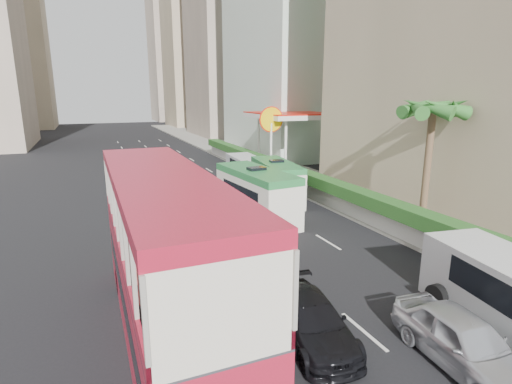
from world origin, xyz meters
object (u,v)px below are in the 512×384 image
car_black (311,338)px  panel_van_near (511,295)px  panel_van_far (245,168)px  minibus_near (256,195)px  car_silver_lane_b (460,365)px  double_decker_bus (165,260)px  minibus_far (276,181)px  van_asset (233,199)px  car_silver_lane_a (230,247)px  palm_tree (427,171)px  shell_station (290,142)px

car_black → panel_van_near: 6.32m
panel_van_far → minibus_near: bearing=-104.6°
car_silver_lane_b → panel_van_far: bearing=86.9°
panel_van_near → double_decker_bus: bearing=169.2°
car_silver_lane_b → minibus_near: bearing=94.7°
double_decker_bus → minibus_far: bearing=53.3°
van_asset → panel_van_near: bearing=-88.7°
double_decker_bus → car_silver_lane_a: 7.89m
palm_tree → van_asset: bearing=121.3°
double_decker_bus → panel_van_near: 10.57m
double_decker_bus → minibus_near: size_ratio=1.67×
minibus_near → panel_van_near: 13.81m
minibus_near → van_asset: bearing=81.7°
minibus_near → car_silver_lane_b: bearing=-95.6°
van_asset → palm_tree: palm_tree is taller
car_black → palm_tree: 11.90m
car_black → panel_van_far: bearing=82.3°
double_decker_bus → car_black: (3.92, -1.69, -2.53)m
minibus_near → panel_van_near: minibus_near is taller
palm_tree → shell_station: (2.20, 19.00, -0.63)m
double_decker_bus → car_silver_lane_a: size_ratio=2.66×
car_black → double_decker_bus: bearing=165.3°
double_decker_bus → car_silver_lane_b: double_decker_bus is taller
car_silver_lane_a → panel_van_near: size_ratio=0.73×
van_asset → minibus_near: 5.07m
car_silver_lane_a → panel_van_far: bearing=63.9°
double_decker_bus → minibus_far: size_ratio=1.82×
car_silver_lane_b → minibus_near: (-0.01, 14.24, 1.46)m
shell_station → double_decker_bus: bearing=-124.8°
shell_station → panel_van_near: bearing=-103.0°
car_silver_lane_a → palm_tree: (9.73, -2.26, 3.38)m
car_silver_lane_b → van_asset: size_ratio=0.93×
van_asset → palm_tree: (6.55, -10.79, 3.38)m
van_asset → palm_tree: size_ratio=0.73×
car_silver_lane_b → van_asset: bearing=94.0°
van_asset → minibus_near: minibus_near is taller
car_silver_lane_b → double_decker_bus: bearing=153.2°
car_silver_lane_a → minibus_near: minibus_near is taller
panel_van_far → shell_station: (5.63, 2.67, 1.73)m
car_black → minibus_far: bearing=76.8°
car_silver_lane_b → car_black: size_ratio=1.00×
car_silver_lane_a → minibus_near: 4.94m
panel_van_near → minibus_far: bearing=98.9°
panel_van_far → car_silver_lane_b: bearing=-94.4°
minibus_near → panel_van_near: (2.82, -13.51, -0.33)m
shell_station → car_silver_lane_b: bearing=-108.2°
minibus_near → minibus_far: bearing=43.5°
panel_van_near → minibus_near: bearing=110.9°
car_silver_lane_b → panel_van_near: size_ratio=0.76×
double_decker_bus → car_silver_lane_a: (4.07, 6.26, -2.53)m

